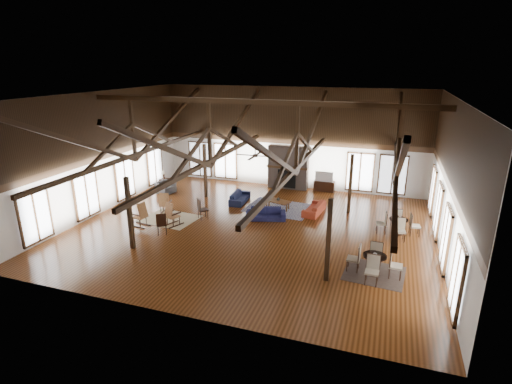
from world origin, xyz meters
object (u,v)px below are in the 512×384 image
(cafe_table_far, at_px, (398,224))
(sofa_orange, at_px, (314,208))
(coffee_table, at_px, (278,202))
(armchair, at_px, (165,187))
(cafe_table_near, at_px, (374,261))
(tv_console, at_px, (324,186))
(sofa_navy_front, at_px, (266,214))
(sofa_navy_left, at_px, (240,197))

(cafe_table_far, bearing_deg, sofa_orange, 160.91)
(sofa_orange, xyz_separation_m, coffee_table, (-1.91, -0.07, 0.15))
(sofa_orange, height_order, armchair, armchair)
(sofa_orange, distance_m, cafe_table_near, 6.30)
(cafe_table_near, xyz_separation_m, tv_console, (-3.33, 9.27, -0.21))
(sofa_navy_front, xyz_separation_m, armchair, (-6.86, 2.13, 0.05))
(sofa_orange, bearing_deg, tv_console, -171.08)
(sofa_navy_front, height_order, armchair, armchair)
(sofa_navy_left, bearing_deg, coffee_table, -104.95)
(cafe_table_near, relative_size, cafe_table_far, 1.03)
(coffee_table, bearing_deg, cafe_table_far, 5.09)
(cafe_table_far, distance_m, tv_console, 6.69)
(sofa_navy_front, distance_m, armchair, 7.18)
(tv_console, bearing_deg, armchair, -159.32)
(coffee_table, bearing_deg, armchair, -167.23)
(sofa_navy_left, distance_m, coffee_table, 2.34)
(sofa_orange, bearing_deg, coffee_table, -80.86)
(armchair, distance_m, cafe_table_far, 13.11)
(coffee_table, distance_m, cafe_table_near, 7.39)
(sofa_navy_left, height_order, coffee_table, sofa_navy_left)
(sofa_navy_left, xyz_separation_m, armchair, (-4.74, 0.15, 0.06))
(coffee_table, distance_m, tv_console, 4.31)
(sofa_navy_front, xyz_separation_m, tv_console, (1.95, 5.45, 0.02))
(armchair, relative_size, cafe_table_far, 0.52)
(coffee_table, bearing_deg, sofa_navy_left, -173.47)
(sofa_navy_left, height_order, armchair, armchair)
(armchair, bearing_deg, cafe_table_near, -102.22)
(sofa_orange, relative_size, cafe_table_far, 0.98)
(coffee_table, bearing_deg, tv_console, 83.31)
(coffee_table, height_order, cafe_table_near, cafe_table_near)
(sofa_navy_left, xyz_separation_m, tv_console, (4.07, 3.47, 0.03))
(coffee_table, relative_size, tv_console, 1.16)
(sofa_navy_front, bearing_deg, tv_console, 53.34)
(coffee_table, xyz_separation_m, cafe_table_near, (5.11, -5.34, 0.08))
(cafe_table_far, bearing_deg, tv_console, 128.40)
(coffee_table, bearing_deg, sofa_navy_front, -78.95)
(coffee_table, distance_m, cafe_table_far, 6.08)
(cafe_table_near, bearing_deg, tv_console, 109.80)
(armchair, relative_size, cafe_table_near, 0.51)
(sofa_navy_left, height_order, sofa_orange, sofa_orange)
(cafe_table_near, bearing_deg, sofa_orange, 120.60)
(armchair, distance_m, tv_console, 9.41)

